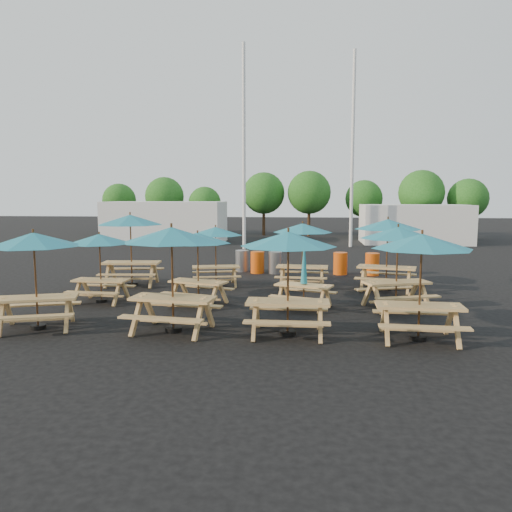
# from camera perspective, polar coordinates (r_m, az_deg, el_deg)

# --- Properties ---
(ground) EXTENTS (120.00, 120.00, 0.00)m
(ground) POSITION_cam_1_polar(r_m,az_deg,el_deg) (16.13, -0.55, -4.52)
(ground) COLOR black
(ground) RESTS_ON ground
(picnic_unit_0) EXTENTS (2.70, 2.70, 2.35)m
(picnic_unit_0) POSITION_cam_1_polar(r_m,az_deg,el_deg) (12.90, -24.06, 1.16)
(picnic_unit_0) COLOR tan
(picnic_unit_0) RESTS_ON ground
(picnic_unit_1) EXTENTS (2.00, 2.00, 2.08)m
(picnic_unit_1) POSITION_cam_1_polar(r_m,az_deg,el_deg) (15.56, -17.46, 1.46)
(picnic_unit_1) COLOR tan
(picnic_unit_1) RESTS_ON ground
(picnic_unit_2) EXTENTS (2.54, 2.54, 2.55)m
(picnic_unit_2) POSITION_cam_1_polar(r_m,az_deg,el_deg) (18.21, -14.17, 3.60)
(picnic_unit_2) COLOR tan
(picnic_unit_2) RESTS_ON ground
(picnic_unit_3) EXTENTS (2.54, 2.54, 2.50)m
(picnic_unit_3) POSITION_cam_1_polar(r_m,az_deg,el_deg) (11.69, -9.62, 1.75)
(picnic_unit_3) COLOR tan
(picnic_unit_3) RESTS_ON ground
(picnic_unit_4) EXTENTS (2.43, 2.43, 2.15)m
(picnic_unit_4) POSITION_cam_1_polar(r_m,az_deg,el_deg) (14.56, -6.68, 1.59)
(picnic_unit_4) COLOR tan
(picnic_unit_4) RESTS_ON ground
(picnic_unit_5) EXTENTS (2.34, 2.34, 2.12)m
(picnic_unit_5) POSITION_cam_1_polar(r_m,az_deg,el_deg) (17.66, -4.64, 2.47)
(picnic_unit_5) COLOR tan
(picnic_unit_5) RESTS_ON ground
(picnic_unit_6) EXTENTS (2.20, 2.20, 2.41)m
(picnic_unit_6) POSITION_cam_1_polar(r_m,az_deg,el_deg) (11.26, 3.70, 1.26)
(picnic_unit_6) COLOR tan
(picnic_unit_6) RESTS_ON ground
(picnic_unit_7) EXTENTS (1.97, 1.84, 2.04)m
(picnic_unit_7) POSITION_cam_1_polar(r_m,az_deg,el_deg) (14.26, 5.50, -2.64)
(picnic_unit_7) COLOR tan
(picnic_unit_7) RESTS_ON ground
(picnic_unit_8) EXTENTS (2.19, 2.19, 2.26)m
(picnic_unit_8) POSITION_cam_1_polar(r_m,az_deg,el_deg) (17.39, 5.35, 2.80)
(picnic_unit_8) COLOR tan
(picnic_unit_8) RESTS_ON ground
(picnic_unit_9) EXTENTS (2.26, 2.26, 2.40)m
(picnic_unit_9) POSITION_cam_1_polar(r_m,az_deg,el_deg) (11.44, 18.41, 0.94)
(picnic_unit_9) COLOR tan
(picnic_unit_9) RESTS_ON ground
(picnic_unit_10) EXTENTS (2.69, 2.69, 2.35)m
(picnic_unit_10) POSITION_cam_1_polar(r_m,az_deg,el_deg) (14.50, 15.91, 2.07)
(picnic_unit_10) COLOR tan
(picnic_unit_10) RESTS_ON ground
(picnic_unit_11) EXTENTS (2.69, 2.69, 2.44)m
(picnic_unit_11) POSITION_cam_1_polar(r_m,az_deg,el_deg) (17.31, 14.82, 3.08)
(picnic_unit_11) COLOR tan
(picnic_unit_11) RESTS_ON ground
(waste_bin_0) EXTENTS (0.56, 0.56, 0.90)m
(waste_bin_0) POSITION_cam_1_polar(r_m,az_deg,el_deg) (21.15, -1.60, -0.56)
(waste_bin_0) COLOR gray
(waste_bin_0) RESTS_ON ground
(waste_bin_1) EXTENTS (0.56, 0.56, 0.90)m
(waste_bin_1) POSITION_cam_1_polar(r_m,az_deg,el_deg) (20.67, 0.17, -0.73)
(waste_bin_1) COLOR #D84E0C
(waste_bin_1) RESTS_ON ground
(waste_bin_2) EXTENTS (0.56, 0.56, 0.90)m
(waste_bin_2) POSITION_cam_1_polar(r_m,az_deg,el_deg) (20.61, 2.22, -0.76)
(waste_bin_2) COLOR gray
(waste_bin_2) RESTS_ON ground
(waste_bin_3) EXTENTS (0.56, 0.56, 0.90)m
(waste_bin_3) POSITION_cam_1_polar(r_m,az_deg,el_deg) (20.63, 9.61, -0.84)
(waste_bin_3) COLOR #D84E0C
(waste_bin_3) RESTS_ON ground
(waste_bin_4) EXTENTS (0.56, 0.56, 0.90)m
(waste_bin_4) POSITION_cam_1_polar(r_m,az_deg,el_deg) (20.65, 13.14, -0.92)
(waste_bin_4) COLOR #D84E0C
(waste_bin_4) RESTS_ON ground
(mast_0) EXTENTS (0.20, 0.20, 12.00)m
(mast_0) POSITION_cam_1_polar(r_m,az_deg,el_deg) (30.09, -1.39, 12.24)
(mast_0) COLOR silver
(mast_0) RESTS_ON ground
(mast_1) EXTENTS (0.20, 0.20, 12.00)m
(mast_1) POSITION_cam_1_polar(r_m,az_deg,el_deg) (31.96, 10.98, 11.80)
(mast_1) COLOR silver
(mast_1) RESTS_ON ground
(event_tent_0) EXTENTS (8.00, 4.00, 2.80)m
(event_tent_0) POSITION_cam_1_polar(r_m,az_deg,el_deg) (35.15, -10.30, 3.85)
(event_tent_0) COLOR silver
(event_tent_0) RESTS_ON ground
(event_tent_1) EXTENTS (7.00, 4.00, 2.60)m
(event_tent_1) POSITION_cam_1_polar(r_m,az_deg,el_deg) (35.51, 17.64, 3.51)
(event_tent_1) COLOR silver
(event_tent_1) RESTS_ON ground
(tree_0) EXTENTS (2.80, 2.80, 4.24)m
(tree_0) POSITION_cam_1_polar(r_m,az_deg,el_deg) (43.92, -15.37, 6.17)
(tree_0) COLOR #382314
(tree_0) RESTS_ON ground
(tree_1) EXTENTS (3.11, 3.11, 4.72)m
(tree_1) POSITION_cam_1_polar(r_m,az_deg,el_deg) (41.26, -10.41, 6.71)
(tree_1) COLOR #382314
(tree_1) RESTS_ON ground
(tree_2) EXTENTS (2.59, 2.59, 3.93)m
(tree_2) POSITION_cam_1_polar(r_m,az_deg,el_deg) (40.21, -5.87, 6.04)
(tree_2) COLOR #382314
(tree_2) RESTS_ON ground
(tree_3) EXTENTS (3.36, 3.36, 5.09)m
(tree_3) POSITION_cam_1_polar(r_m,az_deg,el_deg) (40.59, 0.90, 7.18)
(tree_3) COLOR #382314
(tree_3) RESTS_ON ground
(tree_4) EXTENTS (3.41, 3.41, 5.17)m
(tree_4) POSITION_cam_1_polar(r_m,az_deg,el_deg) (39.98, 6.10, 7.23)
(tree_4) COLOR #382314
(tree_4) RESTS_ON ground
(tree_5) EXTENTS (2.94, 2.94, 4.45)m
(tree_5) POSITION_cam_1_polar(r_m,az_deg,el_deg) (40.64, 12.24, 6.42)
(tree_5) COLOR #382314
(tree_5) RESTS_ON ground
(tree_6) EXTENTS (3.38, 3.38, 5.13)m
(tree_6) POSITION_cam_1_polar(r_m,az_deg,el_deg) (39.53, 18.37, 6.88)
(tree_6) COLOR #382314
(tree_6) RESTS_ON ground
(tree_7) EXTENTS (2.95, 2.95, 4.48)m
(tree_7) POSITION_cam_1_polar(r_m,az_deg,el_deg) (40.42, 23.06, 6.05)
(tree_7) COLOR #382314
(tree_7) RESTS_ON ground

